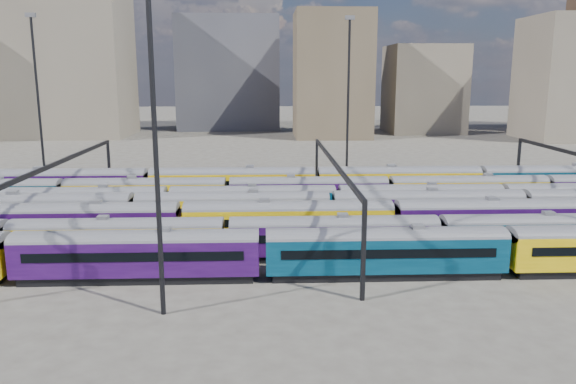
{
  "coord_description": "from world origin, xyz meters",
  "views": [
    {
      "loc": [
        2.6,
        -60.73,
        17.22
      ],
      "look_at": [
        5.29,
        6.82,
        3.0
      ],
      "focal_mm": 35.0,
      "sensor_mm": 36.0,
      "label": 1
    }
  ],
  "objects_px": {
    "rake_2": "(73,220)",
    "rake_1": "(334,233)",
    "mast_2": "(154,123)",
    "rake_0": "(386,247)"
  },
  "relations": [
    {
      "from": "rake_1",
      "to": "mast_2",
      "type": "xyz_separation_m",
      "value": [
        -13.94,
        -12.0,
        11.38
      ]
    },
    {
      "from": "rake_1",
      "to": "mast_2",
      "type": "distance_m",
      "value": 21.63
    },
    {
      "from": "rake_1",
      "to": "rake_2",
      "type": "bearing_deg",
      "value": 169.09
    },
    {
      "from": "rake_2",
      "to": "mast_2",
      "type": "relative_size",
      "value": 4.25
    },
    {
      "from": "rake_2",
      "to": "rake_1",
      "type": "bearing_deg",
      "value": -10.91
    },
    {
      "from": "rake_0",
      "to": "rake_2",
      "type": "xyz_separation_m",
      "value": [
        -29.83,
        10.0,
        0.1
      ]
    },
    {
      "from": "rake_2",
      "to": "mast_2",
      "type": "height_order",
      "value": "mast_2"
    },
    {
      "from": "mast_2",
      "to": "rake_1",
      "type": "bearing_deg",
      "value": 40.72
    },
    {
      "from": "mast_2",
      "to": "rake_2",
      "type": "bearing_deg",
      "value": 125.24
    },
    {
      "from": "rake_0",
      "to": "mast_2",
      "type": "height_order",
      "value": "mast_2"
    }
  ]
}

